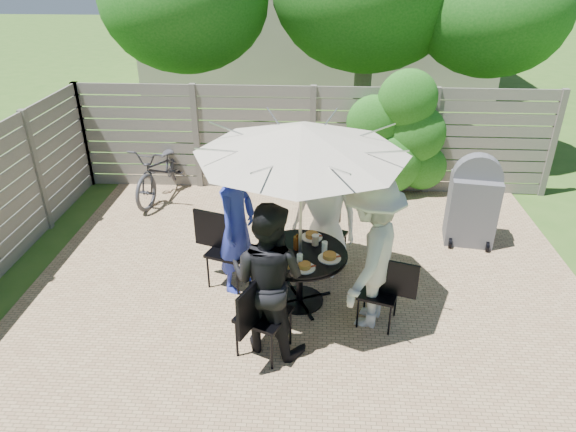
# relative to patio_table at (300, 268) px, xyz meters

# --- Properties ---
(patio_table) EXTENTS (1.40, 1.40, 0.71)m
(patio_table) POSITION_rel_patio_table_xyz_m (0.00, 0.00, 0.00)
(patio_table) COLOR black
(patio_table) RESTS_ON ground
(umbrella) EXTENTS (2.97, 2.97, 2.23)m
(umbrella) POSITION_rel_patio_table_xyz_m (0.00, -0.00, 1.57)
(umbrella) COLOR silver
(umbrella) RESTS_ON ground
(chair_back) EXTENTS (0.56, 0.67, 0.88)m
(chair_back) POSITION_rel_patio_table_xyz_m (0.34, 0.90, -0.23)
(chair_back) COLOR black
(chair_back) RESTS_ON ground
(person_back) EXTENTS (0.97, 0.80, 1.70)m
(person_back) POSITION_rel_patio_table_xyz_m (0.30, 0.78, 0.36)
(person_back) COLOR white
(person_back) RESTS_ON ground
(chair_left) EXTENTS (0.75, 0.60, 0.98)m
(chair_left) POSITION_rel_patio_table_xyz_m (-0.90, 0.34, -0.20)
(chair_left) COLOR black
(chair_left) RESTS_ON ground
(person_left) EXTENTS (0.61, 0.73, 1.72)m
(person_left) POSITION_rel_patio_table_xyz_m (-0.78, 0.30, 0.36)
(person_left) COLOR #2937B4
(person_left) RESTS_ON ground
(chair_front) EXTENTS (0.63, 0.76, 0.99)m
(chair_front) POSITION_rel_patio_table_xyz_m (-0.35, -0.90, -0.20)
(chair_front) COLOR black
(chair_front) RESTS_ON ground
(person_front) EXTENTS (1.00, 0.90, 1.70)m
(person_front) POSITION_rel_patio_table_xyz_m (-0.30, -0.78, 0.36)
(person_front) COLOR black
(person_front) RESTS_ON ground
(chair_right) EXTENTS (0.66, 0.52, 0.86)m
(chair_right) POSITION_rel_patio_table_xyz_m (0.90, -0.34, -0.24)
(chair_right) COLOR black
(chair_right) RESTS_ON ground
(person_right) EXTENTS (1.03, 1.31, 1.78)m
(person_right) POSITION_rel_patio_table_xyz_m (0.78, -0.30, 0.40)
(person_right) COLOR silver
(person_right) RESTS_ON ground
(plate_back) EXTENTS (0.26, 0.26, 0.06)m
(plate_back) POSITION_rel_patio_table_xyz_m (0.13, 0.34, 0.24)
(plate_back) COLOR white
(plate_back) RESTS_ON patio_table
(plate_left) EXTENTS (0.26, 0.26, 0.06)m
(plate_left) POSITION_rel_patio_table_xyz_m (-0.34, 0.13, 0.24)
(plate_left) COLOR white
(plate_left) RESTS_ON patio_table
(plate_front) EXTENTS (0.26, 0.26, 0.06)m
(plate_front) POSITION_rel_patio_table_xyz_m (-0.13, -0.34, 0.24)
(plate_front) COLOR white
(plate_front) RESTS_ON patio_table
(plate_right) EXTENTS (0.26, 0.26, 0.06)m
(plate_right) POSITION_rel_patio_table_xyz_m (0.34, -0.13, 0.24)
(plate_right) COLOR white
(plate_right) RESTS_ON patio_table
(plate_extra) EXTENTS (0.24, 0.24, 0.06)m
(plate_extra) POSITION_rel_patio_table_xyz_m (0.06, -0.34, 0.24)
(plate_extra) COLOR white
(plate_extra) RESTS_ON patio_table
(glass_left) EXTENTS (0.07, 0.07, 0.14)m
(glass_left) POSITION_rel_patio_table_xyz_m (-0.28, -0.01, 0.28)
(glass_left) COLOR silver
(glass_left) RESTS_ON patio_table
(glass_front) EXTENTS (0.07, 0.07, 0.14)m
(glass_front) POSITION_rel_patio_table_xyz_m (0.01, -0.28, 0.28)
(glass_front) COLOR silver
(glass_front) RESTS_ON patio_table
(glass_right) EXTENTS (0.07, 0.07, 0.14)m
(glass_right) POSITION_rel_patio_table_xyz_m (0.28, 0.01, 0.28)
(glass_right) COLOR silver
(glass_right) RESTS_ON patio_table
(syrup_jug) EXTENTS (0.09, 0.09, 0.16)m
(syrup_jug) POSITION_rel_patio_table_xyz_m (-0.04, 0.07, 0.29)
(syrup_jug) COLOR #59280C
(syrup_jug) RESTS_ON patio_table
(coffee_cup) EXTENTS (0.08, 0.08, 0.12)m
(coffee_cup) POSITION_rel_patio_table_xyz_m (0.17, 0.17, 0.27)
(coffee_cup) COLOR #C6B293
(coffee_cup) RESTS_ON patio_table
(bicycle) EXTENTS (0.97, 1.93, 0.97)m
(bicycle) POSITION_rel_patio_table_xyz_m (-2.44, 2.92, -0.01)
(bicycle) COLOR #333338
(bicycle) RESTS_ON ground
(bbq_grill) EXTENTS (0.73, 0.60, 1.35)m
(bbq_grill) POSITION_rel_patio_table_xyz_m (2.39, 1.61, 0.12)
(bbq_grill) COLOR #4E4F53
(bbq_grill) RESTS_ON ground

